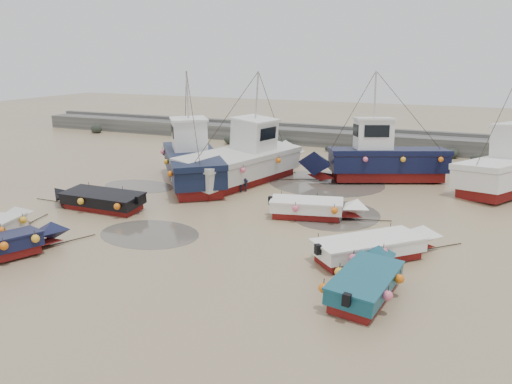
% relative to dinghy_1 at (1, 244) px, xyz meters
% --- Properties ---
extents(ground, '(120.00, 120.00, 0.00)m').
position_rel_dinghy_1_xyz_m(ground, '(6.14, 5.31, -0.55)').
color(ground, tan).
rests_on(ground, ground).
extents(seawall, '(60.00, 4.92, 1.50)m').
position_rel_dinghy_1_xyz_m(seawall, '(6.18, 27.30, 0.07)').
color(seawall, slate).
rests_on(seawall, ground).
extents(puddle_a, '(4.28, 4.28, 0.01)m').
position_rel_dinghy_1_xyz_m(puddle_a, '(3.35, 4.27, -0.55)').
color(puddle_a, '#524C43').
rests_on(puddle_a, ground).
extents(puddle_b, '(4.05, 4.05, 0.01)m').
position_rel_dinghy_1_xyz_m(puddle_b, '(9.72, 9.81, -0.55)').
color(puddle_b, '#524C43').
rests_on(puddle_b, ground).
extents(puddle_c, '(4.24, 4.24, 0.01)m').
position_rel_dinghy_1_xyz_m(puddle_c, '(-1.72, 10.45, -0.55)').
color(puddle_c, '#524C43').
rests_on(puddle_c, ground).
extents(puddle_d, '(6.63, 6.63, 0.01)m').
position_rel_dinghy_1_xyz_m(puddle_d, '(7.71, 15.38, -0.55)').
color(puddle_d, '#524C43').
rests_on(puddle_d, ground).
extents(dinghy_1, '(3.12, 5.42, 1.43)m').
position_rel_dinghy_1_xyz_m(dinghy_1, '(0.00, 0.00, 0.00)').
color(dinghy_1, maroon).
rests_on(dinghy_1, ground).
extents(dinghy_2, '(2.19, 5.48, 1.43)m').
position_rel_dinghy_1_xyz_m(dinghy_2, '(12.65, 2.50, 0.00)').
color(dinghy_2, maroon).
rests_on(dinghy_2, ground).
extents(dinghy_3, '(5.00, 4.98, 1.43)m').
position_rel_dinghy_1_xyz_m(dinghy_3, '(12.41, 5.38, -0.01)').
color(dinghy_3, maroon).
rests_on(dinghy_3, ground).
extents(dinghy_4, '(6.36, 2.08, 1.43)m').
position_rel_dinghy_1_xyz_m(dinghy_4, '(-0.99, 6.22, -0.01)').
color(dinghy_4, maroon).
rests_on(dinghy_4, ground).
extents(dinghy_5, '(5.43, 2.35, 1.43)m').
position_rel_dinghy_1_xyz_m(dinghy_5, '(8.95, 9.00, 0.00)').
color(dinghy_5, maroon).
rests_on(dinghy_5, ground).
extents(cabin_boat_0, '(7.63, 9.40, 6.22)m').
position_rel_dinghy_1_xyz_m(cabin_boat_0, '(0.51, 12.49, 0.76)').
color(cabin_boat_0, maroon).
rests_on(cabin_boat_0, ground).
extents(cabin_boat_1, '(5.07, 11.32, 6.22)m').
position_rel_dinghy_1_xyz_m(cabin_boat_1, '(3.33, 13.91, 0.75)').
color(cabin_boat_1, maroon).
rests_on(cabin_boat_1, ground).
extents(cabin_boat_2, '(9.48, 5.35, 6.22)m').
position_rel_dinghy_1_xyz_m(cabin_boat_2, '(10.22, 17.12, 0.80)').
color(cabin_boat_2, maroon).
rests_on(cabin_boat_2, ground).
extents(person, '(0.70, 0.70, 1.64)m').
position_rel_dinghy_1_xyz_m(person, '(4.10, 11.77, -0.55)').
color(person, '#181E36').
rests_on(person, ground).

